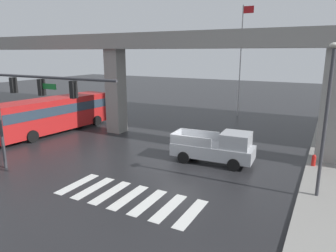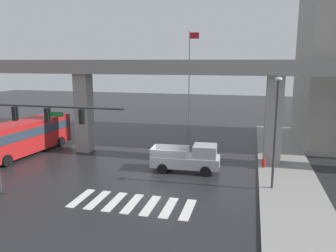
{
  "view_description": "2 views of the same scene",
  "coord_description": "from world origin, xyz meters",
  "px_view_note": "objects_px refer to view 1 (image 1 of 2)",
  "views": [
    {
      "loc": [
        8.1,
        -16.72,
        6.82
      ],
      "look_at": [
        -1.54,
        1.37,
        1.9
      ],
      "focal_mm": 32.92,
      "sensor_mm": 36.0,
      "label": 1
    },
    {
      "loc": [
        6.5,
        -22.78,
        8.18
      ],
      "look_at": [
        -0.05,
        3.16,
        2.97
      ],
      "focal_mm": 35.74,
      "sensor_mm": 36.0,
      "label": 2
    }
  ],
  "objects_px": {
    "traffic_signal_mast": "(28,96)",
    "fire_hydrant": "(314,161)",
    "flagpole": "(242,54)",
    "city_bus": "(54,113)",
    "street_lamp_near_corner": "(328,104)",
    "pickup_truck": "(217,148)"
  },
  "relations": [
    {
      "from": "pickup_truck",
      "to": "traffic_signal_mast",
      "type": "relative_size",
      "value": 0.6
    },
    {
      "from": "city_bus",
      "to": "fire_hydrant",
      "type": "height_order",
      "value": "city_bus"
    },
    {
      "from": "pickup_truck",
      "to": "flagpole",
      "type": "height_order",
      "value": "flagpole"
    },
    {
      "from": "city_bus",
      "to": "street_lamp_near_corner",
      "type": "xyz_separation_m",
      "value": [
        20.96,
        -3.12,
        2.83
      ]
    },
    {
      "from": "city_bus",
      "to": "flagpole",
      "type": "bearing_deg",
      "value": 50.53
    },
    {
      "from": "flagpole",
      "to": "traffic_signal_mast",
      "type": "bearing_deg",
      "value": -103.55
    },
    {
      "from": "pickup_truck",
      "to": "city_bus",
      "type": "distance_m",
      "value": 15.15
    },
    {
      "from": "traffic_signal_mast",
      "to": "street_lamp_near_corner",
      "type": "xyz_separation_m",
      "value": [
        14.17,
        4.46,
        -0.01
      ]
    },
    {
      "from": "city_bus",
      "to": "street_lamp_near_corner",
      "type": "height_order",
      "value": "street_lamp_near_corner"
    },
    {
      "from": "traffic_signal_mast",
      "to": "street_lamp_near_corner",
      "type": "height_order",
      "value": "street_lamp_near_corner"
    },
    {
      "from": "traffic_signal_mast",
      "to": "fire_hydrant",
      "type": "height_order",
      "value": "traffic_signal_mast"
    },
    {
      "from": "street_lamp_near_corner",
      "to": "city_bus",
      "type": "bearing_deg",
      "value": 171.54
    },
    {
      "from": "traffic_signal_mast",
      "to": "flagpole",
      "type": "relative_size",
      "value": 0.75
    },
    {
      "from": "pickup_truck",
      "to": "fire_hydrant",
      "type": "bearing_deg",
      "value": 19.1
    },
    {
      "from": "city_bus",
      "to": "flagpole",
      "type": "height_order",
      "value": "flagpole"
    },
    {
      "from": "pickup_truck",
      "to": "fire_hydrant",
      "type": "height_order",
      "value": "pickup_truck"
    },
    {
      "from": "pickup_truck",
      "to": "street_lamp_near_corner",
      "type": "bearing_deg",
      "value": -22.24
    },
    {
      "from": "pickup_truck",
      "to": "city_bus",
      "type": "height_order",
      "value": "city_bus"
    },
    {
      "from": "city_bus",
      "to": "fire_hydrant",
      "type": "bearing_deg",
      "value": 3.24
    },
    {
      "from": "fire_hydrant",
      "to": "pickup_truck",
      "type": "bearing_deg",
      "value": -160.9
    },
    {
      "from": "city_bus",
      "to": "fire_hydrant",
      "type": "distance_m",
      "value": 20.64
    },
    {
      "from": "flagpole",
      "to": "fire_hydrant",
      "type": "bearing_deg",
      "value": -58.44
    }
  ]
}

